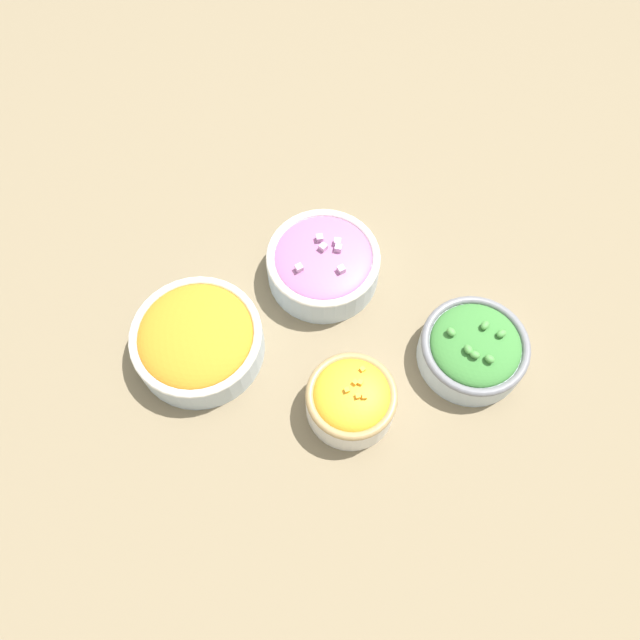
{
  "coord_description": "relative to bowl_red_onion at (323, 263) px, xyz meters",
  "views": [
    {
      "loc": [
        -0.22,
        0.33,
        0.85
      ],
      "look_at": [
        0.0,
        0.0,
        0.03
      ],
      "focal_mm": 35.0,
      "sensor_mm": 36.0,
      "label": 1
    }
  ],
  "objects": [
    {
      "name": "ground_plane",
      "position": [
        -0.05,
        0.08,
        -0.04
      ],
      "size": [
        3.0,
        3.0,
        0.0
      ],
      "primitive_type": "plane",
      "color": "#75664C"
    },
    {
      "name": "bowl_red_onion",
      "position": [
        0.0,
        0.0,
        0.0
      ],
      "size": [
        0.17,
        0.17,
        0.07
      ],
      "color": "#B2C1CC",
      "rests_on": "ground_plane"
    },
    {
      "name": "bowl_squash",
      "position": [
        -0.15,
        0.16,
        0.0
      ],
      "size": [
        0.12,
        0.12,
        0.08
      ],
      "color": "silver",
      "rests_on": "ground_plane"
    },
    {
      "name": "bowl_carrots",
      "position": [
        0.08,
        0.2,
        0.0
      ],
      "size": [
        0.19,
        0.19,
        0.07
      ],
      "color": "#B2C1CC",
      "rests_on": "ground_plane"
    },
    {
      "name": "bowl_broccoli",
      "position": [
        -0.25,
        -0.0,
        -0.0
      ],
      "size": [
        0.15,
        0.15,
        0.07
      ],
      "color": "#B2C1CC",
      "rests_on": "ground_plane"
    }
  ]
}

